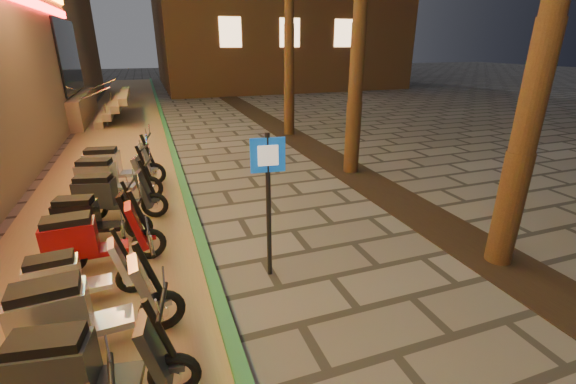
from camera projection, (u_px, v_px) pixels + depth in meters
name	position (u px, v px, depth m)	size (l,w,h in m)	color
parking_strip	(115.00, 164.00, 11.37)	(3.40, 60.00, 0.01)	#8C7251
green_curb	(175.00, 157.00, 11.89)	(0.18, 60.00, 0.10)	#2A703E
planting_strip	(392.00, 196.00, 8.94)	(1.20, 40.00, 0.02)	black
pedestrian_sign	(268.00, 187.00, 5.43)	(0.49, 0.11, 2.21)	black
scooter_6	(83.00, 367.00, 3.58)	(1.69, 0.71, 1.19)	black
scooter_7	(80.00, 311.00, 4.27)	(1.80, 0.63, 1.27)	black
scooter_8	(74.00, 276.00, 5.08)	(1.48, 0.53, 1.04)	black
scooter_9	(90.00, 239.00, 5.89)	(1.74, 0.61, 1.23)	black
scooter_10	(92.00, 217.00, 6.73)	(1.61, 0.71, 1.13)	black
scooter_11	(110.00, 195.00, 7.61)	(1.74, 0.82, 1.23)	black
scooter_12	(110.00, 178.00, 8.53)	(1.79, 0.89, 1.27)	black
scooter_13	(115.00, 165.00, 9.36)	(1.85, 0.76, 1.30)	black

